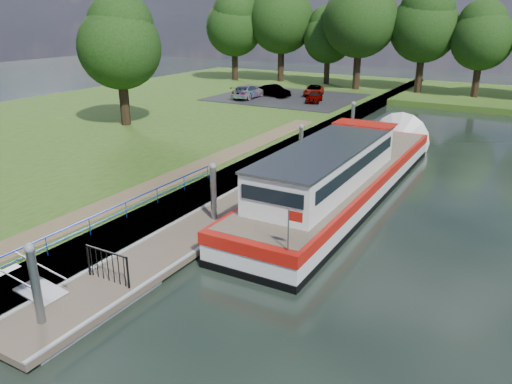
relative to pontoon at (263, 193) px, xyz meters
The scene contains 17 objects.
ground 13.00m from the pontoon, 90.00° to the right, with size 160.00×160.00×0.00m, color black.
riverbank 18.11m from the pontoon, behind, with size 32.00×90.00×0.78m, color #2E4E16.
bank_edge 3.25m from the pontoon, 141.89° to the left, with size 1.10×90.00×0.78m, color #473D2D.
footpath 6.69m from the pontoon, 131.35° to the right, with size 1.60×40.00×0.05m, color brown.
carpark 27.32m from the pontoon, 113.75° to the left, with size 14.00×12.00×0.06m, color black.
blue_fence 10.43m from the pontoon, 105.38° to the right, with size 0.04×18.04×0.72m.
pontoon is the anchor object (origin of this frame).
mooring_piles 1.10m from the pontoon, ahead, with size 0.30×27.30×3.55m.
gangway 12.64m from the pontoon, 98.42° to the right, with size 2.58×1.00×0.92m.
gate_panel 10.84m from the pontoon, 90.00° to the right, with size 1.85×0.05×1.15m.
barge 4.49m from the pontoon, 35.24° to the left, with size 4.36×21.15×4.78m.
horizon_trees 36.55m from the pontoon, 92.58° to the left, with size 54.38×10.03×12.87m.
bank_tree_a 18.78m from the pontoon, 156.11° to the left, with size 6.12×6.12×9.72m.
car_a 24.58m from the pontoon, 107.28° to the left, with size 1.27×3.15×1.07m, color #999999.
car_b 27.38m from the pontoon, 116.43° to the left, with size 1.26×3.61×1.19m, color #999999.
car_c 26.53m from the pontoon, 122.18° to the left, with size 1.87×4.59×1.33m, color #999999.
car_d 28.43m from the pontoon, 108.21° to the left, with size 1.79×3.89×1.08m, color #999999.
Camera 1 is at (11.63, -8.24, 8.94)m, focal length 35.00 mm.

